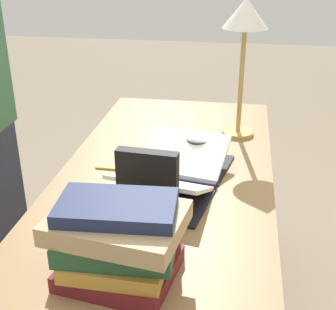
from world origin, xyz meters
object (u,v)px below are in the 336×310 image
(open_book, at_px, (173,173))
(reading_lamp, at_px, (245,26))
(book_stack_tall, at_px, (118,240))
(pencil, at_px, (116,169))
(coffee_mug, at_px, (199,148))
(book_standing_upright, at_px, (148,191))

(open_book, xyz_separation_m, reading_lamp, (-0.43, 0.19, 0.39))
(book_stack_tall, height_order, pencil, book_stack_tall)
(open_book, bearing_deg, book_stack_tall, 4.52)
(reading_lamp, bearing_deg, book_stack_tall, -15.09)
(book_stack_tall, relative_size, pencil, 2.12)
(open_book, xyz_separation_m, book_stack_tall, (0.47, -0.05, 0.07))
(book_stack_tall, height_order, coffee_mug, book_stack_tall)
(open_book, xyz_separation_m, coffee_mug, (-0.18, 0.06, 0.01))
(book_standing_upright, relative_size, reading_lamp, 0.43)
(book_stack_tall, bearing_deg, book_standing_upright, 173.04)
(open_book, relative_size, book_stack_tall, 1.70)
(book_standing_upright, bearing_deg, coffee_mug, 173.60)
(book_standing_upright, relative_size, coffee_mug, 2.11)
(book_stack_tall, distance_m, coffee_mug, 0.67)
(open_book, relative_size, coffee_mug, 4.97)
(open_book, distance_m, reading_lamp, 0.62)
(coffee_mug, distance_m, pencil, 0.30)
(open_book, height_order, book_standing_upright, book_standing_upright)
(open_book, xyz_separation_m, book_standing_upright, (0.27, -0.03, 0.08))
(reading_lamp, relative_size, coffee_mug, 4.88)
(book_standing_upright, xyz_separation_m, reading_lamp, (-0.70, 0.22, 0.31))
(book_standing_upright, bearing_deg, pencil, -146.69)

